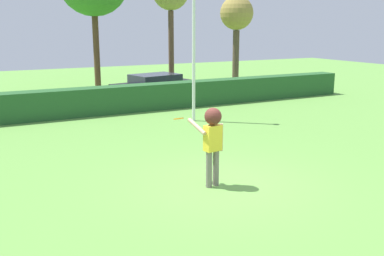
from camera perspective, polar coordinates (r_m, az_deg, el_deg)
name	(u,v)px	position (r m, az deg, el deg)	size (l,w,h in m)	color
ground_plane	(222,184)	(10.25, 3.95, -7.25)	(60.00, 60.00, 0.00)	#629A41
person	(213,135)	(9.77, 2.67, -0.94)	(0.64, 0.74, 1.81)	slate
frisbee	(179,119)	(10.06, -1.74, 1.22)	(0.24, 0.23, 0.09)	orange
lamppost	(194,31)	(16.51, 0.23, 12.45)	(0.24, 0.24, 6.10)	silver
hedge_row	(104,100)	(18.50, -11.29, 3.52)	(24.60, 0.90, 1.11)	#255628
parked_car_black	(155,86)	(21.67, -4.76, 5.46)	(4.46, 2.55, 1.25)	black
willow_tree	(237,16)	(27.92, 5.79, 14.24)	(2.04, 2.04, 5.31)	brown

